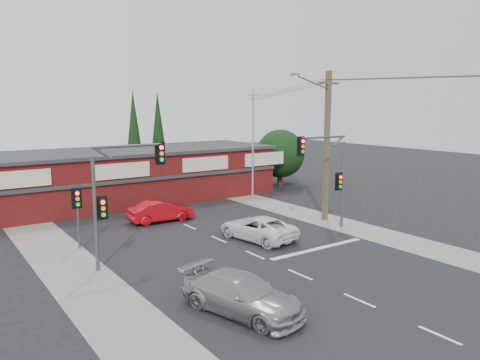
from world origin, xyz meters
TOP-DOWN VIEW (x-y plane):
  - ground at (0.00, 0.00)m, footprint 120.00×120.00m
  - road_strip at (0.00, 5.00)m, footprint 14.00×70.00m
  - verge_left at (-8.50, 5.00)m, footprint 3.00×70.00m
  - verge_right at (8.50, 5.00)m, footprint 3.00×70.00m
  - stop_line at (3.50, -1.50)m, footprint 6.50×0.35m
  - white_suv at (1.88, 1.85)m, footprint 3.01×5.25m
  - silver_suv at (-4.52, -5.64)m, footprint 3.40×5.49m
  - red_sedan at (-0.90, 9.00)m, footprint 4.46×1.76m
  - lane_dashes at (0.00, 1.37)m, footprint 0.12×40.34m
  - shop_building at (-0.99, 16.99)m, footprint 27.30×8.40m
  - tree_cluster at (14.69, 15.44)m, footprint 5.90×5.10m
  - conifer_near at (3.50, 24.00)m, footprint 1.80×1.80m
  - conifer_far at (7.00, 26.00)m, footprint 1.80×1.80m
  - traffic_mast_left at (-6.43, 2.00)m, footprint 3.77×0.27m
  - traffic_mast_right at (6.86, 1.00)m, footprint 3.96×0.27m
  - pedestal_signal at (-7.20, 6.01)m, footprint 0.55×0.27m
  - utility_pole at (8.36, 2.99)m, footprint 4.38×0.59m
  - steel_pole at (9.00, 12.00)m, footprint 1.20×0.16m
  - power_lines at (8.47, -2.47)m, footprint 2.01×29.00m

SIDE VIEW (x-z plane):
  - ground at x=0.00m, z-range 0.00..0.00m
  - road_strip at x=0.00m, z-range 0.00..0.01m
  - verge_left at x=-8.50m, z-range 0.00..0.02m
  - verge_right at x=8.50m, z-range 0.00..0.02m
  - lane_dashes at x=0.00m, z-range 0.01..0.02m
  - stop_line at x=3.50m, z-range 0.01..0.02m
  - white_suv at x=1.88m, z-range 0.00..1.38m
  - red_sedan at x=-0.90m, z-range 0.00..1.45m
  - silver_suv at x=-4.52m, z-range 0.00..1.48m
  - shop_building at x=-0.99m, z-range 0.02..4.25m
  - pedestal_signal at x=-7.20m, z-range 0.72..4.09m
  - tree_cluster at x=14.69m, z-range 0.15..5.65m
  - traffic_mast_left at x=-6.43m, z-range 0.94..6.92m
  - traffic_mast_right at x=6.86m, z-range 0.96..6.93m
  - steel_pole at x=9.00m, z-range 0.20..9.20m
  - utility_pole at x=8.36m, z-range 0.40..10.40m
  - conifer_near at x=3.50m, z-range 0.85..10.10m
  - conifer_far at x=7.00m, z-range 0.85..10.10m
  - power_lines at x=8.47m, z-range 8.43..9.65m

